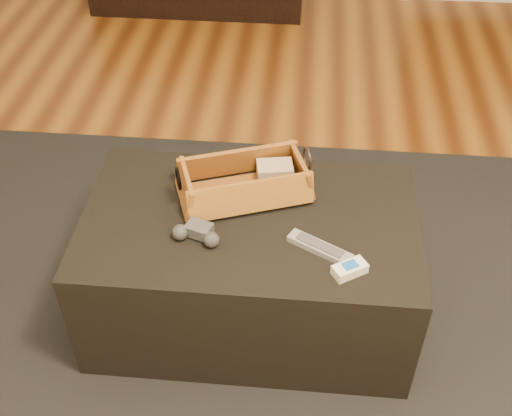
# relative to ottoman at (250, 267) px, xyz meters

# --- Properties ---
(floor) EXTENTS (5.00, 5.50, 0.01)m
(floor) POSITION_rel_ottoman_xyz_m (-0.13, -0.11, -0.23)
(floor) COLOR brown
(floor) RESTS_ON ground
(area_rug) EXTENTS (2.60, 2.00, 0.01)m
(area_rug) POSITION_rel_ottoman_xyz_m (-0.00, -0.05, -0.22)
(area_rug) COLOR black
(area_rug) RESTS_ON floor
(ottoman) EXTENTS (1.00, 0.60, 0.42)m
(ottoman) POSITION_rel_ottoman_xyz_m (0.00, 0.00, 0.00)
(ottoman) COLOR black
(ottoman) RESTS_ON area_rug
(tv_remote) EXTENTS (0.21, 0.13, 0.02)m
(tv_remote) POSITION_rel_ottoman_xyz_m (-0.04, 0.08, 0.23)
(tv_remote) COLOR black
(tv_remote) RESTS_ON wicker_basket
(cloth_bundle) EXTENTS (0.12, 0.09, 0.06)m
(cloth_bundle) POSITION_rel_ottoman_xyz_m (0.06, 0.17, 0.25)
(cloth_bundle) COLOR tan
(cloth_bundle) RESTS_ON wicker_basket
(wicker_basket) EXTENTS (0.44, 0.33, 0.14)m
(wicker_basket) POSITION_rel_ottoman_xyz_m (-0.03, 0.11, 0.26)
(wicker_basket) COLOR #995822
(wicker_basket) RESTS_ON ottoman
(game_controller) EXTENTS (0.15, 0.10, 0.05)m
(game_controller) POSITION_rel_ottoman_xyz_m (-0.14, -0.10, 0.23)
(game_controller) COLOR #3B3A3E
(game_controller) RESTS_ON ottoman
(silver_remote) EXTENTS (0.19, 0.13, 0.02)m
(silver_remote) POSITION_rel_ottoman_xyz_m (0.21, -0.11, 0.22)
(silver_remote) COLOR #939499
(silver_remote) RESTS_ON ottoman
(cream_gadget) EXTENTS (0.10, 0.09, 0.03)m
(cream_gadget) POSITION_rel_ottoman_xyz_m (0.29, -0.19, 0.23)
(cream_gadget) COLOR white
(cream_gadget) RESTS_ON ottoman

